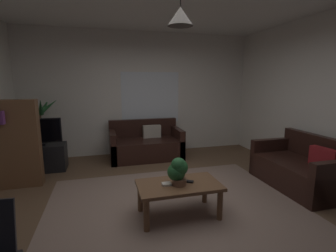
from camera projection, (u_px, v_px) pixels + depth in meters
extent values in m
cube|color=brown|center=(174.00, 205.00, 3.42)|extent=(5.22, 5.33, 0.02)
cube|color=gray|center=(178.00, 211.00, 3.23)|extent=(3.39, 2.93, 0.01)
cube|color=silver|center=(141.00, 94.00, 5.73)|extent=(5.34, 0.06, 2.78)
cube|color=silver|center=(336.00, 100.00, 3.84)|extent=(0.06, 5.33, 2.78)
cube|color=white|center=(151.00, 98.00, 5.77)|extent=(1.35, 0.01, 1.17)
cube|color=black|center=(146.00, 149.00, 5.42)|extent=(1.54, 0.83, 0.42)
cube|color=black|center=(143.00, 128.00, 5.68)|extent=(1.54, 0.12, 0.40)
cube|color=black|center=(113.00, 146.00, 5.22)|extent=(0.12, 0.83, 0.64)
cube|color=black|center=(177.00, 142.00, 5.58)|extent=(0.12, 0.83, 0.64)
cube|color=#B7AD9E|center=(152.00, 131.00, 5.57)|extent=(0.40, 0.13, 0.28)
cube|color=black|center=(298.00, 174.00, 3.95)|extent=(0.83, 1.43, 0.42)
cube|color=black|center=(319.00, 148.00, 3.97)|extent=(0.12, 1.43, 0.40)
cube|color=black|center=(272.00, 156.00, 4.56)|extent=(0.83, 0.12, 0.64)
cube|color=black|center=(336.00, 184.00, 3.31)|extent=(0.83, 0.12, 0.64)
cube|color=maroon|center=(324.00, 157.00, 3.68)|extent=(0.18, 0.41, 0.28)
cube|color=brown|center=(179.00, 185.00, 3.07)|extent=(1.03, 0.58, 0.04)
cylinder|color=brown|center=(146.00, 215.00, 2.77)|extent=(0.07, 0.07, 0.38)
cylinder|color=brown|center=(220.00, 205.00, 3.00)|extent=(0.07, 0.07, 0.38)
cylinder|color=brown|center=(140.00, 197.00, 3.21)|extent=(0.07, 0.07, 0.38)
cylinder|color=brown|center=(205.00, 189.00, 3.44)|extent=(0.07, 0.07, 0.38)
cube|color=beige|center=(167.00, 184.00, 3.02)|extent=(0.11, 0.09, 0.03)
cube|color=black|center=(187.00, 181.00, 3.11)|extent=(0.16, 0.13, 0.02)
cylinder|color=brown|center=(179.00, 182.00, 3.03)|extent=(0.18, 0.18, 0.08)
sphere|color=#235B2D|center=(176.00, 172.00, 3.02)|extent=(0.23, 0.23, 0.23)
sphere|color=#235B2D|center=(179.00, 167.00, 3.01)|extent=(0.21, 0.21, 0.21)
sphere|color=#235B2D|center=(178.00, 165.00, 2.99)|extent=(0.18, 0.18, 0.18)
cube|color=black|center=(41.00, 158.00, 4.66)|extent=(0.90, 0.44, 0.50)
cube|color=black|center=(38.00, 131.00, 4.55)|extent=(0.81, 0.05, 0.46)
cube|color=black|center=(38.00, 131.00, 4.52)|extent=(0.77, 0.00, 0.42)
cube|color=black|center=(39.00, 144.00, 4.59)|extent=(0.24, 0.16, 0.04)
cylinder|color=brown|center=(44.00, 156.00, 5.09)|extent=(0.32, 0.32, 0.30)
cylinder|color=brown|center=(41.00, 132.00, 4.99)|extent=(0.05, 0.05, 0.75)
cone|color=#235B2D|center=(48.00, 106.00, 4.97)|extent=(0.40, 0.16, 0.35)
cone|color=#235B2D|center=(45.00, 106.00, 5.12)|extent=(0.21, 0.49, 0.38)
cone|color=#235B2D|center=(30.00, 109.00, 4.99)|extent=(0.43, 0.39, 0.31)
cone|color=#235B2D|center=(25.00, 110.00, 4.75)|extent=(0.52, 0.36, 0.30)
cone|color=#235B2D|center=(41.00, 107.00, 4.75)|extent=(0.21, 0.43, 0.40)
cube|color=brown|center=(16.00, 144.00, 3.89)|extent=(0.70, 0.22, 1.40)
cube|color=#72387F|center=(1.00, 118.00, 3.66)|extent=(0.05, 0.16, 0.17)
cube|color=#72387F|center=(4.00, 117.00, 3.67)|extent=(0.03, 0.16, 0.20)
cone|color=#4C4742|center=(180.00, 16.00, 2.71)|extent=(0.29, 0.29, 0.20)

